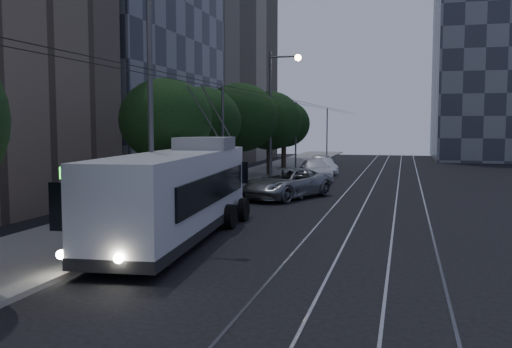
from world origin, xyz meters
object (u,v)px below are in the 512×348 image
at_px(car_white_c, 323,166).
at_px(streetlamp_near, 161,62).
at_px(trolleybus, 179,193).
at_px(car_white_b, 315,170).
at_px(car_white_a, 288,185).
at_px(pickup_silver, 286,183).
at_px(streetlamp_far, 276,104).
at_px(car_white_d, 320,163).

height_order(car_white_c, streetlamp_near, streetlamp_near).
bearing_deg(streetlamp_near, trolleybus, -11.23).
bearing_deg(car_white_b, car_white_c, 75.48).
xyz_separation_m(car_white_c, streetlamp_near, (-1.96, -27.67, 5.63)).
distance_m(trolleybus, car_white_a, 12.92).
relative_size(pickup_silver, car_white_a, 1.55).
relative_size(car_white_a, streetlamp_far, 0.43).
distance_m(trolleybus, car_white_b, 22.86).
bearing_deg(streetlamp_far, car_white_b, 61.51).
bearing_deg(trolleybus, car_white_b, 81.42).
relative_size(streetlamp_near, streetlamp_far, 1.17).
distance_m(pickup_silver, streetlamp_far, 8.57).
relative_size(trolleybus, car_white_c, 3.00).
bearing_deg(streetlamp_far, car_white_d, 82.44).
bearing_deg(streetlamp_far, pickup_silver, -73.08).
height_order(car_white_a, car_white_b, car_white_b).
xyz_separation_m(pickup_silver, car_white_d, (-0.66, 17.79, -0.05)).
bearing_deg(car_white_b, trolleybus, -109.37).
relative_size(car_white_b, car_white_d, 1.12).
bearing_deg(car_white_a, car_white_b, 76.15).
distance_m(car_white_b, car_white_c, 5.00).
bearing_deg(car_white_d, streetlamp_near, -90.72).
bearing_deg(car_white_b, car_white_d, 79.52).
distance_m(car_white_a, streetlamp_far, 8.06).
relative_size(trolleybus, car_white_a, 3.13).
xyz_separation_m(pickup_silver, streetlamp_far, (-2.10, 6.91, 4.62)).
bearing_deg(trolleybus, streetlamp_far, 87.06).
distance_m(car_white_d, streetlamp_far, 11.92).
distance_m(pickup_silver, streetlamp_near, 13.25).
bearing_deg(streetlamp_near, car_white_b, 84.76).
xyz_separation_m(pickup_silver, car_white_c, (-0.12, 15.78, -0.17)).
xyz_separation_m(pickup_silver, car_white_a, (0.00, 0.78, -0.18)).
height_order(trolleybus, streetlamp_far, streetlamp_far).
height_order(pickup_silver, car_white_a, pickup_silver).
distance_m(streetlamp_near, streetlamp_far, 18.81).
bearing_deg(car_white_a, car_white_c, 76.59).
bearing_deg(car_white_a, pickup_silver, -103.85).
bearing_deg(trolleybus, car_white_a, 78.69).
xyz_separation_m(car_white_b, car_white_c, (-0.12, 5.00, -0.09)).
distance_m(pickup_silver, car_white_b, 10.78).
distance_m(car_white_b, streetlamp_near, 23.43).
bearing_deg(car_white_c, trolleybus, -117.19).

